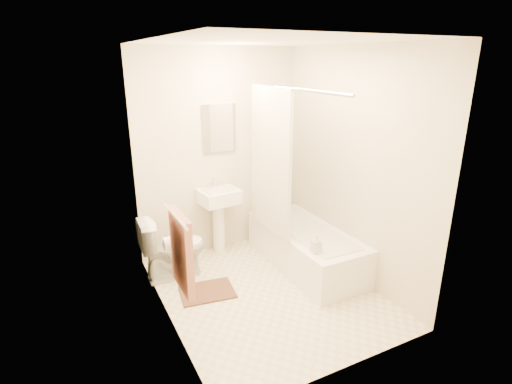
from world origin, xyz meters
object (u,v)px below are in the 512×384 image
bathtub (306,247)px  soap_bottle (316,244)px  bath_mat (207,291)px  toilet (173,248)px  sink (219,218)px

bathtub → soap_bottle: soap_bottle is taller
bath_mat → soap_bottle: bearing=-25.6°
toilet → sink: (0.67, 0.32, 0.10)m
bathtub → bath_mat: size_ratio=2.90×
toilet → soap_bottle: size_ratio=3.51×
toilet → bath_mat: 0.61m
bath_mat → soap_bottle: soap_bottle is taller
toilet → bath_mat: (0.20, -0.47, -0.33)m
bath_mat → sink: bearing=59.6°
toilet → bath_mat: size_ratio=1.28×
sink → soap_bottle: bearing=-73.5°
toilet → sink: bearing=-62.2°
toilet → soap_bottle: (1.18, -0.95, 0.20)m
bathtub → bath_mat: bathtub is taller
sink → bath_mat: size_ratio=1.63×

